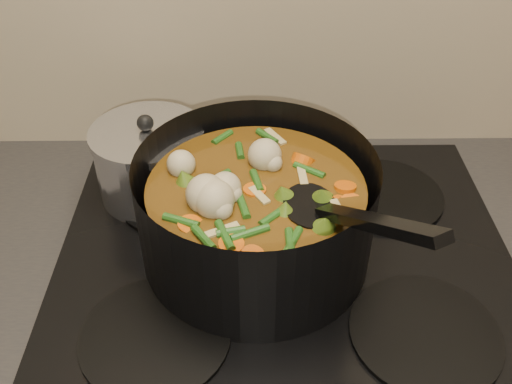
{
  "coord_description": "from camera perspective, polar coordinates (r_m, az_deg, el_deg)",
  "views": [
    {
      "loc": [
        -0.05,
        1.38,
        1.49
      ],
      "look_at": [
        -0.04,
        1.94,
        1.04
      ],
      "focal_mm": 40.0,
      "sensor_mm": 36.0,
      "label": 1
    }
  ],
  "objects": [
    {
      "name": "saucepan",
      "position": [
        0.87,
        -10.49,
        3.01
      ],
      "size": [
        0.17,
        0.17,
        0.14
      ],
      "rotation": [
        0.0,
        0.0,
        0.1
      ],
      "color": "silver",
      "rests_on": "stovetop"
    },
    {
      "name": "stovetop",
      "position": [
        0.79,
        2.89,
        -6.99
      ],
      "size": [
        0.62,
        0.54,
        0.03
      ],
      "color": "black",
      "rests_on": "counter"
    },
    {
      "name": "stockpot",
      "position": [
        0.74,
        0.04,
        -2.16
      ],
      "size": [
        0.38,
        0.4,
        0.23
      ],
      "rotation": [
        0.0,
        0.0,
        0.28
      ],
      "color": "black",
      "rests_on": "stovetop"
    }
  ]
}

